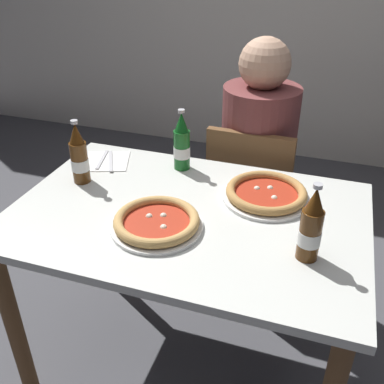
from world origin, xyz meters
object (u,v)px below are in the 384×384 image
at_px(chair_behind_table, 251,196).
at_px(pizza_margherita_near, 266,194).
at_px(pizza_marinara_far, 157,222).
at_px(beer_bottle_center, 79,157).
at_px(dining_table_main, 188,239).
at_px(beer_bottle_left, 311,228).
at_px(diner_seated, 256,173).
at_px(napkin_with_cutlery, 107,161).
at_px(beer_bottle_right, 182,144).

bearing_deg(chair_behind_table, pizza_margherita_near, 108.18).
bearing_deg(pizza_marinara_far, beer_bottle_center, 153.45).
xyz_separation_m(dining_table_main, pizza_marinara_far, (-0.06, -0.12, 0.14)).
bearing_deg(beer_bottle_left, beer_bottle_center, 167.38).
bearing_deg(beer_bottle_center, diner_seated, 46.00).
bearing_deg(chair_behind_table, napkin_with_cutlery, 35.16).
bearing_deg(dining_table_main, chair_behind_table, 79.53).
bearing_deg(beer_bottle_right, napkin_with_cutlery, -171.50).
distance_m(pizza_marinara_far, napkin_with_cutlery, 0.53).
distance_m(beer_bottle_center, napkin_with_cutlery, 0.20).
distance_m(chair_behind_table, beer_bottle_center, 0.86).
xyz_separation_m(chair_behind_table, diner_seated, (0.00, 0.05, 0.10)).
distance_m(chair_behind_table, napkin_with_cutlery, 0.71).
distance_m(pizza_margherita_near, pizza_marinara_far, 0.42).
relative_size(dining_table_main, chair_behind_table, 1.41).
relative_size(chair_behind_table, pizza_margherita_near, 2.73).
relative_size(chair_behind_table, beer_bottle_right, 3.44).
xyz_separation_m(dining_table_main, beer_bottle_left, (0.41, -0.12, 0.22)).
bearing_deg(diner_seated, dining_table_main, -99.92).
distance_m(pizza_marinara_far, beer_bottle_center, 0.44).
height_order(diner_seated, beer_bottle_center, diner_seated).
bearing_deg(beer_bottle_right, dining_table_main, -67.17).
distance_m(beer_bottle_left, beer_bottle_right, 0.68).
bearing_deg(pizza_margherita_near, chair_behind_table, 105.92).
xyz_separation_m(dining_table_main, napkin_with_cutlery, (-0.44, 0.25, 0.12)).
xyz_separation_m(dining_table_main, chair_behind_table, (0.11, 0.61, -0.15)).
bearing_deg(chair_behind_table, beer_bottle_left, 114.47).
relative_size(chair_behind_table, pizza_marinara_far, 2.84).
height_order(beer_bottle_center, napkin_with_cutlery, beer_bottle_center).
height_order(beer_bottle_left, napkin_with_cutlery, beer_bottle_left).
xyz_separation_m(beer_bottle_left, beer_bottle_center, (-0.86, 0.19, 0.00)).
bearing_deg(beer_bottle_right, beer_bottle_center, -145.37).
bearing_deg(pizza_margherita_near, pizza_marinara_far, -136.12).
bearing_deg(dining_table_main, beer_bottle_right, 112.83).
bearing_deg(napkin_with_cutlery, dining_table_main, -29.63).
bearing_deg(beer_bottle_center, pizza_marinara_far, -26.55).
bearing_deg(beer_bottle_left, beer_bottle_right, 142.12).
height_order(dining_table_main, pizza_margherita_near, pizza_margherita_near).
bearing_deg(diner_seated, beer_bottle_left, -69.27).
xyz_separation_m(chair_behind_table, beer_bottle_left, (0.30, -0.73, 0.37)).
bearing_deg(chair_behind_table, beer_bottle_center, 45.83).
bearing_deg(beer_bottle_left, napkin_with_cutlery, 156.55).
bearing_deg(pizza_marinara_far, diner_seated, 77.14).
xyz_separation_m(chair_behind_table, pizza_margherita_near, (0.13, -0.44, 0.29)).
bearing_deg(beer_bottle_right, chair_behind_table, 52.57).
xyz_separation_m(pizza_marinara_far, napkin_with_cutlery, (-0.38, 0.37, -0.02)).
xyz_separation_m(dining_table_main, diner_seated, (0.12, 0.66, -0.05)).
relative_size(dining_table_main, pizza_marinara_far, 4.01).
relative_size(diner_seated, beer_bottle_left, 4.89).
distance_m(dining_table_main, beer_bottle_right, 0.39).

